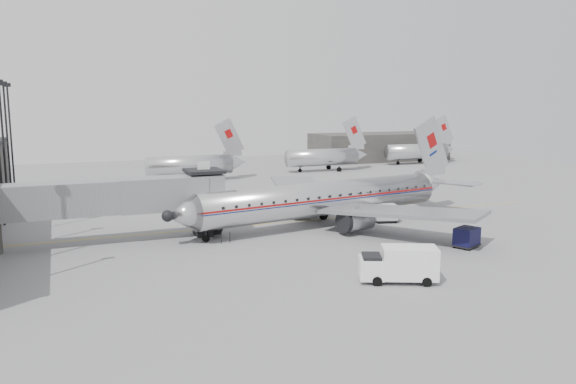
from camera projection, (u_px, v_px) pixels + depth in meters
name	position (u px, v px, depth m)	size (l,w,h in m)	color
ground	(306.00, 234.00, 54.65)	(160.00, 160.00, 0.00)	slate
hangar	(379.00, 147.00, 125.91)	(30.00, 12.00, 6.00)	#363331
apron_line	(308.00, 220.00, 61.26)	(0.15, 60.00, 0.01)	gold
jet_bridge	(123.00, 197.00, 51.07)	(21.00, 6.20, 7.10)	slate
distant_aircraft_near	(191.00, 164.00, 91.90)	(16.39, 3.20, 10.26)	silver
distant_aircraft_mid	(323.00, 157.00, 105.34)	(16.39, 3.20, 10.26)	silver
distant_aircraft_far	(417.00, 151.00, 118.02)	(16.39, 3.20, 10.26)	silver
airliner	(328.00, 198.00, 58.56)	(35.39, 32.52, 11.27)	silver
service_van	(399.00, 264.00, 39.90)	(5.84, 4.18, 2.57)	white
baggage_cart_navy	(467.00, 237.00, 49.55)	(2.77, 2.49, 1.79)	black
baggage_cart_white	(385.00, 213.00, 60.19)	(2.82, 2.42, 1.89)	silver
ramp_worker	(202.00, 228.00, 53.68)	(0.59, 0.39, 1.63)	#B5C917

